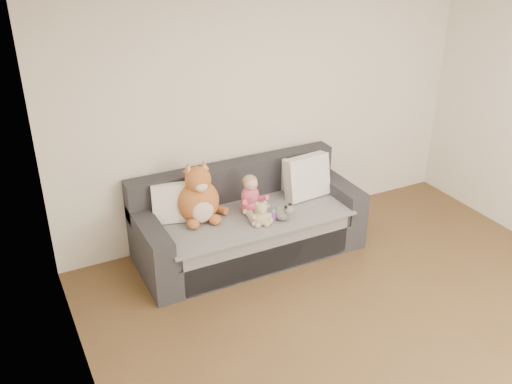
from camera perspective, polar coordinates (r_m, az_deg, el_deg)
room_shell at (r=4.21m, az=14.63°, el=0.02°), size 5.00×5.00×5.00m
sofa at (r=5.65m, az=-0.87°, el=-3.21°), size 2.20×0.94×0.85m
cushion_left at (r=5.36m, az=-8.21°, el=-1.07°), size 0.43×0.28×0.38m
cushion_right_back at (r=5.99m, az=3.89°, el=2.23°), size 0.42×0.25×0.37m
cushion_right_front at (r=5.75m, az=5.11°, el=1.52°), size 0.49×0.25×0.45m
toddler at (r=5.42m, az=-0.43°, el=-0.65°), size 0.28×0.40×0.40m
plush_cat at (r=5.32m, az=-5.73°, el=-0.63°), size 0.49×0.41×0.61m
teddy_bear at (r=5.26m, az=0.52°, el=-2.37°), size 0.20×0.15×0.25m
plush_cow at (r=5.37m, az=2.69°, el=-2.05°), size 0.15×0.22×0.18m
sippy_cup at (r=5.36m, az=1.70°, el=-2.22°), size 0.11×0.09×0.12m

